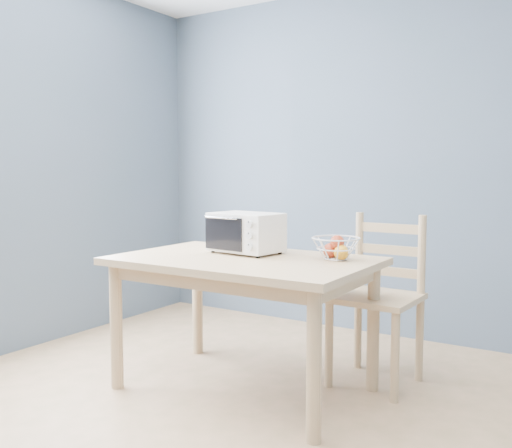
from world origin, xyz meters
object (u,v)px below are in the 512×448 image
Objects in this scene: dining_table at (244,276)px; toaster_oven at (244,232)px; fruit_basket at (337,247)px; dining_chair at (379,300)px.

toaster_oven reaches higher than dining_table.
dining_chair is at bearing 67.60° from fruit_basket.
fruit_basket is (0.57, 0.05, -0.06)m from toaster_oven.
fruit_basket is 0.48m from dining_chair.
toaster_oven is (-0.10, 0.15, 0.23)m from dining_table.
dining_chair reaches higher than fruit_basket.
fruit_basket is 0.33× the size of dining_chair.
dining_chair is (0.70, 0.37, -0.39)m from toaster_oven.
dining_table is 4.38× the size of fruit_basket.
dining_table is at bearing -49.50° from toaster_oven.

